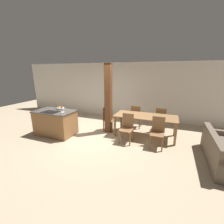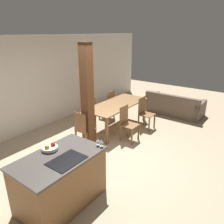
{
  "view_description": "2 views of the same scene",
  "coord_description": "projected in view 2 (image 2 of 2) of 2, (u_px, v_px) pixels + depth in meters",
  "views": [
    {
      "loc": [
        2.38,
        -4.38,
        2.29
      ],
      "look_at": [
        0.6,
        0.2,
        0.95
      ],
      "focal_mm": 24.0,
      "sensor_mm": 36.0,
      "label": 1
    },
    {
      "loc": [
        -3.4,
        -2.72,
        2.79
      ],
      "look_at": [
        0.6,
        0.2,
        0.95
      ],
      "focal_mm": 35.0,
      "sensor_mm": 36.0,
      "label": 2
    }
  ],
  "objects": [
    {
      "name": "couch",
      "position": [
        174.0,
        106.0,
        7.78
      ],
      "size": [
        0.94,
        1.93,
        0.76
      ],
      "rotation": [
        0.0,
        0.0,
        1.56
      ],
      "color": "brown",
      "rests_on": "ground_plane"
    },
    {
      "name": "wine_glass_middle",
      "position": [
        98.0,
        140.0,
        3.78
      ],
      "size": [
        0.07,
        0.07,
        0.13
      ],
      "color": "silver",
      "rests_on": "kitchen_island"
    },
    {
      "name": "fruit_bowl",
      "position": [
        50.0,
        148.0,
        3.66
      ],
      "size": [
        0.27,
        0.27,
        0.11
      ],
      "color": "silver",
      "rests_on": "kitchen_island"
    },
    {
      "name": "wine_glass_near",
      "position": [
        101.0,
        142.0,
        3.73
      ],
      "size": [
        0.07,
        0.07,
        0.13
      ],
      "color": "silver",
      "rests_on": "kitchen_island"
    },
    {
      "name": "dining_table",
      "position": [
        117.0,
        107.0,
        6.5
      ],
      "size": [
        2.16,
        0.93,
        0.77
      ],
      "color": "olive",
      "rests_on": "ground_plane"
    },
    {
      "name": "ground_plane",
      "position": [
        104.0,
        159.0,
        5.05
      ],
      "size": [
        16.0,
        16.0,
        0.0
      ],
      "primitive_type": "plane",
      "color": "tan"
    },
    {
      "name": "kitchen_island",
      "position": [
        61.0,
        180.0,
        3.64
      ],
      "size": [
        1.44,
        0.88,
        0.92
      ],
      "color": "olive",
      "rests_on": "ground_plane"
    },
    {
      "name": "dining_chair_far_right",
      "position": [
        108.0,
        104.0,
        7.31
      ],
      "size": [
        0.4,
        0.4,
        0.95
      ],
      "rotation": [
        0.0,
        0.0,
        3.14
      ],
      "color": "brown",
      "rests_on": "ground_plane"
    },
    {
      "name": "dining_chair_head_end",
      "position": [
        83.0,
        129.0,
        5.46
      ],
      "size": [
        0.4,
        0.4,
        0.95
      ],
      "rotation": [
        0.0,
        0.0,
        1.57
      ],
      "color": "brown",
      "rests_on": "ground_plane"
    },
    {
      "name": "timber_post",
      "position": [
        87.0,
        99.0,
        5.19
      ],
      "size": [
        0.23,
        0.23,
        2.57
      ],
      "color": "brown",
      "rests_on": "ground_plane"
    },
    {
      "name": "dining_chair_far_left",
      "position": [
        89.0,
        112.0,
        6.57
      ],
      "size": [
        0.4,
        0.4,
        0.95
      ],
      "rotation": [
        0.0,
        0.0,
        3.14
      ],
      "color": "brown",
      "rests_on": "ground_plane"
    },
    {
      "name": "dining_chair_near_left",
      "position": [
        127.0,
        123.0,
        5.82
      ],
      "size": [
        0.4,
        0.4,
        0.95
      ],
      "color": "brown",
      "rests_on": "ground_plane"
    },
    {
      "name": "dining_chair_near_right",
      "position": [
        145.0,
        112.0,
        6.55
      ],
      "size": [
        0.4,
        0.4,
        0.95
      ],
      "color": "brown",
      "rests_on": "ground_plane"
    },
    {
      "name": "wall_back",
      "position": [
        26.0,
        86.0,
        6.1
      ],
      "size": [
        11.2,
        0.08,
        2.7
      ],
      "color": "silver",
      "rests_on": "ground_plane"
    }
  ]
}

